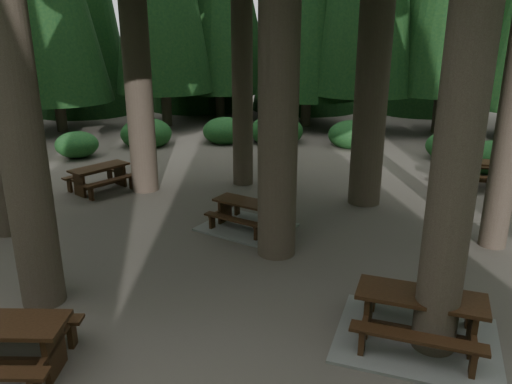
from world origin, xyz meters
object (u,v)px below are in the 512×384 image
(picnic_table_d, at_px, (471,169))
(picnic_table_a, at_px, (418,325))
(picnic_table_c, at_px, (246,219))
(picnic_table_b, at_px, (100,175))

(picnic_table_d, bearing_deg, picnic_table_a, -103.17)
(picnic_table_c, bearing_deg, picnic_table_b, 178.68)
(picnic_table_a, height_order, picnic_table_d, picnic_table_a)
(picnic_table_b, height_order, picnic_table_c, picnic_table_b)
(picnic_table_b, relative_size, picnic_table_c, 0.88)
(picnic_table_d, bearing_deg, picnic_table_b, -163.82)
(picnic_table_b, xyz_separation_m, picnic_table_c, (5.21, -1.65, -0.28))
(picnic_table_a, xyz_separation_m, picnic_table_d, (1.72, 9.14, 0.24))
(picnic_table_c, distance_m, picnic_table_d, 7.87)
(picnic_table_c, height_order, picnic_table_d, picnic_table_d)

